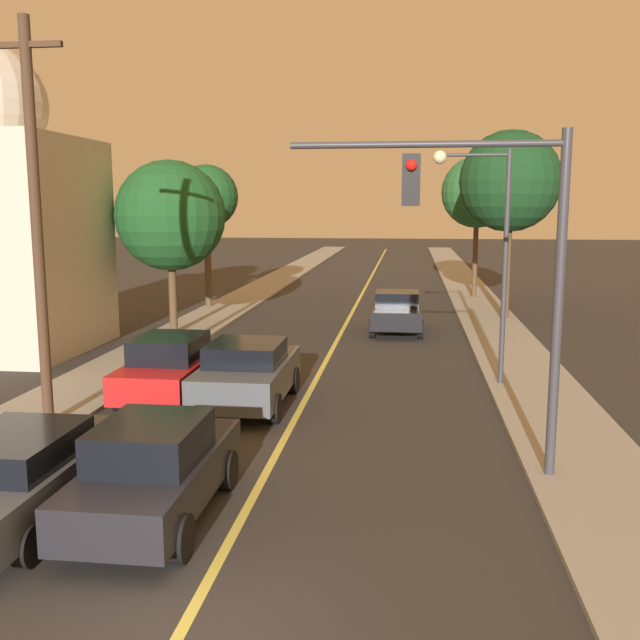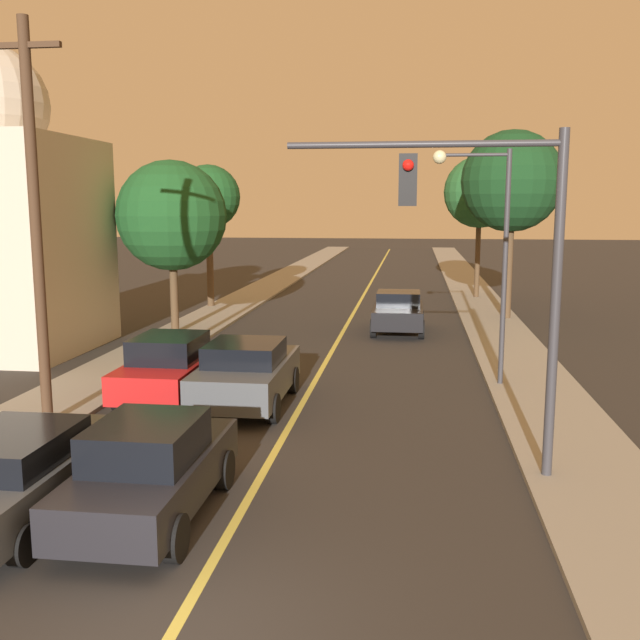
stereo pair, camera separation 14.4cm
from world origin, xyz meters
name	(u,v)px [view 2 (the right image)]	position (x,y,z in m)	size (l,w,h in m)	color
ground_plane	(170,637)	(0.00, 0.00, 0.00)	(200.00, 200.00, 0.00)	#2D2B28
road_surface	(368,287)	(0.00, 36.00, 0.01)	(9.61, 80.00, 0.01)	#2D2B28
sidewalk_left	(271,285)	(-6.05, 36.00, 0.06)	(2.50, 80.00, 0.12)	gray
sidewalk_right	(469,288)	(6.05, 36.00, 0.06)	(2.50, 80.00, 0.12)	gray
car_near_lane_front	(151,469)	(-1.34, 3.02, 0.83)	(1.87, 4.25, 1.66)	black
car_near_lane_second	(247,373)	(-1.34, 9.58, 0.85)	(2.10, 4.36, 1.65)	#474C51
car_outer_lane_front	(19,473)	(-3.46, 2.81, 0.75)	(1.95, 4.84, 1.46)	#474C51
car_outer_lane_second	(171,366)	(-3.46, 10.07, 0.84)	(1.96, 4.42, 1.67)	red
car_far_oncoming	(398,312)	(2.16, 20.44, 0.83)	(2.02, 3.85, 1.62)	black
traffic_signal_mast	(493,244)	(4.10, 5.51, 4.29)	(4.84, 0.42, 6.14)	#333338
streetlamp_right	(486,232)	(4.63, 12.28, 4.26)	(2.06, 0.36, 6.31)	#333338
utility_pole_left	(35,220)	(-5.40, 7.28, 4.65)	(1.60, 0.24, 8.73)	#422D1E
tree_left_near	(172,216)	(-6.31, 18.68, 4.57)	(4.12, 4.12, 6.52)	#4C3823
tree_left_far	(208,198)	(-7.04, 26.09, 5.31)	(3.02, 3.02, 6.75)	#4C3823
tree_right_near	(480,192)	(6.07, 31.19, 5.61)	(3.73, 3.73, 7.38)	#4C3823
tree_right_far	(512,182)	(6.77, 24.08, 5.94)	(4.27, 4.27, 7.98)	#4C3823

